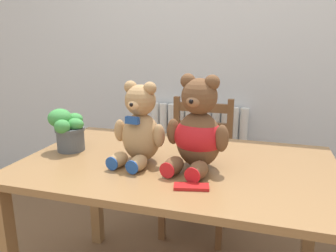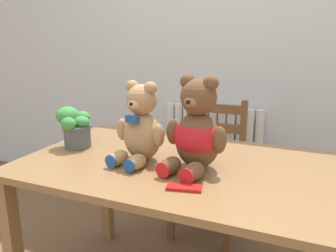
{
  "view_description": "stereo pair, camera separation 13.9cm",
  "coord_description": "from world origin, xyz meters",
  "px_view_note": "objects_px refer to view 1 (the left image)",
  "views": [
    {
      "loc": [
        0.35,
        -0.89,
        1.28
      ],
      "look_at": [
        -0.03,
        0.39,
        0.93
      ],
      "focal_mm": 35.0,
      "sensor_mm": 36.0,
      "label": 1
    },
    {
      "loc": [
        0.48,
        -0.85,
        1.28
      ],
      "look_at": [
        -0.03,
        0.39,
        0.93
      ],
      "focal_mm": 35.0,
      "sensor_mm": 36.0,
      "label": 2
    }
  ],
  "objects_px": {
    "teddy_bear_left": "(140,128)",
    "potted_plant": "(68,129)",
    "wooden_chair_behind": "(198,166)",
    "teddy_bear_right": "(198,131)",
    "chocolate_bar": "(191,187)"
  },
  "relations": [
    {
      "from": "teddy_bear_left",
      "to": "potted_plant",
      "type": "distance_m",
      "value": 0.39
    },
    {
      "from": "wooden_chair_behind",
      "to": "potted_plant",
      "type": "relative_size",
      "value": 4.4
    },
    {
      "from": "teddy_bear_left",
      "to": "teddy_bear_right",
      "type": "relative_size",
      "value": 0.9
    },
    {
      "from": "teddy_bear_left",
      "to": "chocolate_bar",
      "type": "bearing_deg",
      "value": 151.85
    },
    {
      "from": "wooden_chair_behind",
      "to": "chocolate_bar",
      "type": "distance_m",
      "value": 1.05
    },
    {
      "from": "potted_plant",
      "to": "chocolate_bar",
      "type": "height_order",
      "value": "potted_plant"
    },
    {
      "from": "teddy_bear_left",
      "to": "wooden_chair_behind",
      "type": "bearing_deg",
      "value": -89.61
    },
    {
      "from": "teddy_bear_right",
      "to": "wooden_chair_behind",
      "type": "bearing_deg",
      "value": -68.02
    },
    {
      "from": "teddy_bear_left",
      "to": "chocolate_bar",
      "type": "height_order",
      "value": "teddy_bear_left"
    },
    {
      "from": "teddy_bear_left",
      "to": "potted_plant",
      "type": "height_order",
      "value": "teddy_bear_left"
    },
    {
      "from": "wooden_chair_behind",
      "to": "teddy_bear_left",
      "type": "distance_m",
      "value": 0.91
    },
    {
      "from": "potted_plant",
      "to": "teddy_bear_right",
      "type": "bearing_deg",
      "value": -3.2
    },
    {
      "from": "potted_plant",
      "to": "wooden_chair_behind",
      "type": "bearing_deg",
      "value": 56.1
    },
    {
      "from": "wooden_chair_behind",
      "to": "teddy_bear_right",
      "type": "distance_m",
      "value": 0.91
    },
    {
      "from": "teddy_bear_right",
      "to": "chocolate_bar",
      "type": "distance_m",
      "value": 0.26
    }
  ]
}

